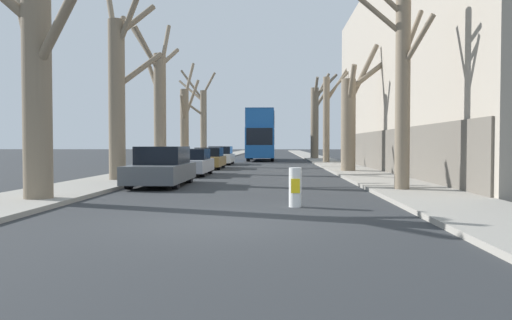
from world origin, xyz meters
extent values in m
plane|color=#2B2D30|center=(0.00, 0.00, 0.00)|extent=(300.00, 300.00, 0.00)
cube|color=gray|center=(-5.50, 50.00, 0.06)|extent=(2.74, 120.00, 0.12)
cube|color=gray|center=(5.50, 50.00, 0.06)|extent=(2.74, 120.00, 0.12)
cube|color=#9E9384|center=(11.87, 18.73, 5.67)|extent=(10.00, 30.70, 11.35)
cube|color=#5E584F|center=(6.85, 18.73, 1.13)|extent=(0.12, 30.08, 2.27)
cylinder|color=#7A6B56|center=(-5.04, 3.10, 2.73)|extent=(0.73, 0.73, 5.46)
cylinder|color=#7A6B56|center=(-5.42, 3.46, 4.19)|extent=(1.10, 1.06, 2.14)
cylinder|color=#7A6B56|center=(-5.85, 3.92, 5.21)|extent=(1.92, 1.95, 2.56)
cylinder|color=#7A6B56|center=(-4.35, 2.60, 4.27)|extent=(1.67, 1.30, 1.75)
cylinder|color=#7A6B56|center=(-5.22, 10.13, 3.24)|extent=(0.65, 0.65, 6.49)
cylinder|color=#7A6B56|center=(-5.64, 10.90, 6.75)|extent=(1.14, 1.81, 2.80)
cylinder|color=#7A6B56|center=(-4.72, 9.92, 6.28)|extent=(1.28, 0.72, 2.18)
cylinder|color=#7A6B56|center=(-4.58, 10.59, 6.54)|extent=(1.54, 1.20, 1.58)
cylinder|color=#7A6B56|center=(-5.31, 10.89, 5.69)|extent=(0.43, 1.74, 2.65)
cylinder|color=#7A6B56|center=(-4.53, 10.97, 4.62)|extent=(1.65, 1.92, 1.77)
cylinder|color=#7A6B56|center=(-5.11, 17.10, 3.20)|extent=(0.66, 0.66, 6.40)
cylinder|color=#7A6B56|center=(-4.80, 17.99, 6.33)|extent=(0.87, 1.97, 1.40)
cylinder|color=#7A6B56|center=(-5.05, 18.02, 6.76)|extent=(0.35, 2.06, 3.20)
cylinder|color=#7A6B56|center=(-5.60, 16.47, 6.48)|extent=(1.28, 1.54, 2.36)
cylinder|color=#7A6B56|center=(-6.05, 17.88, 6.77)|extent=(2.17, 1.86, 2.84)
cylinder|color=#7A6B56|center=(-5.50, 17.55, 4.98)|extent=(1.09, 1.19, 1.92)
cylinder|color=#7A6B56|center=(-5.21, 24.88, 2.68)|extent=(0.59, 0.59, 5.36)
cylinder|color=#7A6B56|center=(-5.02, 25.66, 6.01)|extent=(0.61, 1.78, 2.81)
cylinder|color=#7A6B56|center=(-5.20, 24.28, 3.94)|extent=(0.22, 1.37, 1.92)
cylinder|color=#7A6B56|center=(-4.84, 25.59, 4.70)|extent=(1.01, 1.68, 2.98)
cylinder|color=#7A6B56|center=(-5.00, 32.65, 3.06)|extent=(0.54, 0.54, 6.11)
cylinder|color=#7A6B56|center=(-5.98, 32.84, 6.54)|extent=(2.14, 0.61, 2.76)
cylinder|color=#7A6B56|center=(-5.81, 32.37, 4.59)|extent=(1.77, 0.76, 1.34)
cylinder|color=#7A6B56|center=(-6.20, 33.61, 6.17)|extent=(2.60, 2.13, 2.14)
cylinder|color=#7A6B56|center=(-4.51, 32.62, 6.71)|extent=(1.17, 0.26, 1.91)
cylinder|color=#7A6B56|center=(5.11, 6.20, 3.27)|extent=(0.46, 0.46, 6.54)
cylinder|color=#7A6B56|center=(5.41, 5.69, 4.62)|extent=(0.81, 1.22, 1.47)
cylinder|color=#7A6B56|center=(5.48, 6.54, 5.02)|extent=(0.95, 0.89, 1.72)
cylinder|color=#7A6B56|center=(4.23, 6.19, 5.67)|extent=(1.86, 0.19, 1.60)
cylinder|color=#7A6B56|center=(5.03, 17.35, 2.51)|extent=(0.78, 0.78, 5.03)
cylinder|color=#7A6B56|center=(6.07, 17.60, 5.22)|extent=(2.30, 0.80, 1.83)
cylinder|color=#7A6B56|center=(5.84, 17.69, 5.31)|extent=(1.95, 1.03, 3.40)
cylinder|color=#7A6B56|center=(5.11, 16.84, 4.56)|extent=(0.45, 1.30, 2.26)
cylinder|color=#7A6B56|center=(5.15, 30.16, 3.43)|extent=(0.53, 0.53, 6.87)
cylinder|color=#7A6B56|center=(6.09, 30.74, 6.34)|extent=(2.09, 1.41, 3.06)
cylinder|color=#7A6B56|center=(6.01, 30.16, 6.25)|extent=(1.86, 0.20, 2.16)
cylinder|color=#7A6B56|center=(5.73, 30.87, 5.88)|extent=(1.38, 1.64, 1.70)
cylinder|color=#7A6B56|center=(5.11, 41.54, 3.65)|extent=(0.81, 0.81, 7.30)
cylinder|color=#7A6B56|center=(5.87, 42.00, 7.33)|extent=(1.87, 1.28, 3.14)
cylinder|color=#7A6B56|center=(5.21, 41.03, 7.26)|extent=(0.51, 1.32, 2.12)
cylinder|color=#7A6B56|center=(6.27, 42.01, 7.52)|extent=(2.61, 1.27, 2.67)
cylinder|color=#7A6B56|center=(5.61, 42.02, 5.87)|extent=(1.35, 1.30, 1.78)
cube|color=#19519E|center=(-0.24, 38.14, 1.68)|extent=(2.50, 10.69, 2.67)
cube|color=#19519E|center=(-0.24, 38.14, 3.79)|extent=(2.45, 10.47, 1.54)
cube|color=navy|center=(-0.24, 38.14, 4.62)|extent=(2.45, 10.47, 0.12)
cube|color=black|center=(-0.24, 38.14, 2.21)|extent=(2.53, 9.41, 1.39)
cube|color=black|center=(-0.24, 38.14, 3.87)|extent=(2.53, 9.41, 1.17)
cube|color=black|center=(-0.24, 32.81, 2.21)|extent=(2.25, 0.06, 1.46)
cylinder|color=black|center=(-1.32, 34.93, 0.54)|extent=(0.30, 1.08, 1.08)
cylinder|color=black|center=(0.83, 34.93, 0.54)|extent=(0.30, 1.08, 1.08)
cylinder|color=black|center=(-1.32, 41.13, 0.54)|extent=(0.30, 1.08, 1.08)
cylinder|color=black|center=(0.83, 41.13, 0.54)|extent=(0.30, 1.08, 1.08)
cube|color=#4C5156|center=(-3.06, 8.51, 0.49)|extent=(1.82, 4.59, 0.62)
cube|color=black|center=(-3.06, 8.79, 1.12)|extent=(1.60, 2.39, 0.65)
cylinder|color=black|center=(-3.86, 7.14, 0.34)|extent=(0.20, 0.67, 0.67)
cylinder|color=black|center=(-2.26, 7.14, 0.34)|extent=(0.20, 0.67, 0.67)
cylinder|color=black|center=(-3.86, 9.89, 0.34)|extent=(0.20, 0.67, 0.67)
cylinder|color=black|center=(-2.26, 9.89, 0.34)|extent=(0.20, 0.67, 0.67)
cube|color=#9EA3AD|center=(-3.06, 14.83, 0.48)|extent=(1.81, 4.32, 0.60)
cube|color=black|center=(-3.06, 15.09, 1.04)|extent=(1.59, 2.25, 0.53)
cylinder|color=black|center=(-3.86, 13.54, 0.32)|extent=(0.20, 0.65, 0.65)
cylinder|color=black|center=(-2.27, 13.54, 0.32)|extent=(0.20, 0.65, 0.65)
cylinder|color=black|center=(-3.86, 16.13, 0.32)|extent=(0.20, 0.65, 0.65)
cylinder|color=black|center=(-2.27, 16.13, 0.32)|extent=(0.20, 0.65, 0.65)
cube|color=olive|center=(-3.06, 21.54, 0.47)|extent=(1.75, 4.47, 0.59)
cube|color=black|center=(-3.06, 21.81, 1.05)|extent=(1.54, 2.32, 0.56)
cylinder|color=black|center=(-3.83, 20.20, 0.34)|extent=(0.20, 0.68, 0.68)
cylinder|color=black|center=(-2.30, 20.20, 0.34)|extent=(0.20, 0.68, 0.68)
cylinder|color=black|center=(-3.83, 22.88, 0.34)|extent=(0.20, 0.68, 0.68)
cylinder|color=black|center=(-2.30, 22.88, 0.34)|extent=(0.20, 0.68, 0.68)
cube|color=silver|center=(-3.06, 28.09, 0.49)|extent=(1.83, 4.32, 0.63)
cube|color=black|center=(-3.06, 28.34, 1.09)|extent=(1.61, 2.25, 0.57)
cylinder|color=black|center=(-3.87, 26.79, 0.31)|extent=(0.20, 0.61, 0.61)
cylinder|color=black|center=(-2.26, 26.79, 0.31)|extent=(0.20, 0.61, 0.61)
cylinder|color=black|center=(-3.87, 29.38, 0.31)|extent=(0.20, 0.61, 0.61)
cylinder|color=black|center=(-2.26, 29.38, 0.31)|extent=(0.20, 0.61, 0.61)
cylinder|color=white|center=(1.61, 2.48, 0.48)|extent=(0.31, 0.31, 0.96)
cube|color=yellow|center=(1.61, 2.32, 0.53)|extent=(0.21, 0.01, 0.35)
camera|label=1|loc=(1.13, -9.62, 1.52)|focal=35.00mm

